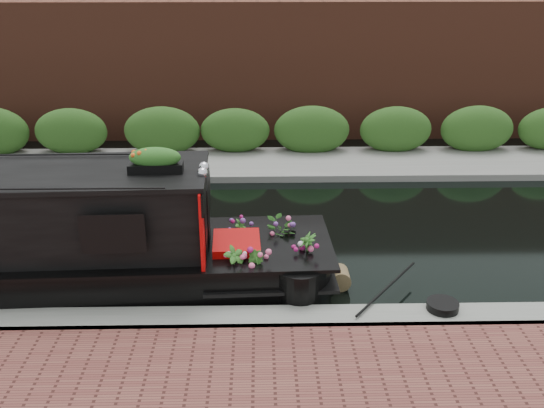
{
  "coord_description": "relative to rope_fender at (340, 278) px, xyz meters",
  "views": [
    {
      "loc": [
        0.67,
        -11.05,
        5.34
      ],
      "look_at": [
        0.89,
        -0.6,
        0.94
      ],
      "focal_mm": 40.0,
      "sensor_mm": 36.0,
      "label": 1
    }
  ],
  "objects": [
    {
      "name": "near_bank_coping",
      "position": [
        -2.01,
        -1.26,
        -0.17
      ],
      "size": [
        40.0,
        0.6,
        0.5
      ],
      "primitive_type": "cube",
      "color": "gray",
      "rests_on": "ground"
    },
    {
      "name": "ground",
      "position": [
        -2.01,
        2.04,
        -0.17
      ],
      "size": [
        80.0,
        80.0,
        0.0
      ],
      "primitive_type": "plane",
      "color": "black",
      "rests_on": "ground"
    },
    {
      "name": "coiled_mooring_rope",
      "position": [
        1.44,
        -1.13,
        0.14
      ],
      "size": [
        0.49,
        0.49,
        0.12
      ],
      "primitive_type": "cylinder",
      "color": "black",
      "rests_on": "near_bank_coping"
    },
    {
      "name": "far_hedge",
      "position": [
        -2.01,
        7.14,
        -0.17
      ],
      "size": [
        40.0,
        1.1,
        2.8
      ],
      "primitive_type": "cube",
      "color": "#29531B",
      "rests_on": "ground"
    },
    {
      "name": "far_bank_path",
      "position": [
        -2.01,
        6.24,
        -0.17
      ],
      "size": [
        40.0,
        2.4,
        0.34
      ],
      "primitive_type": "cube",
      "color": "gray",
      "rests_on": "ground"
    },
    {
      "name": "far_brick_wall",
      "position": [
        -2.01,
        9.24,
        -0.17
      ],
      "size": [
        40.0,
        1.0,
        8.0
      ],
      "primitive_type": "cube",
      "color": "brown",
      "rests_on": "ground"
    },
    {
      "name": "rope_fender",
      "position": [
        0.0,
        0.0,
        0.0
      ],
      "size": [
        0.35,
        0.39,
        0.35
      ],
      "primitive_type": "cylinder",
      "rotation": [
        1.57,
        0.0,
        0.0
      ],
      "color": "brown",
      "rests_on": "ground"
    }
  ]
}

